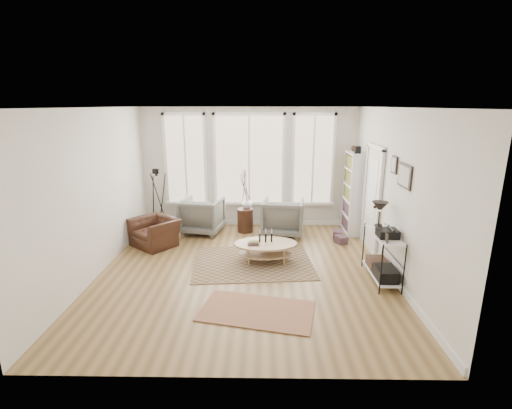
{
  "coord_description": "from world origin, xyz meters",
  "views": [
    {
      "loc": [
        0.31,
        -6.23,
        2.94
      ],
      "look_at": [
        0.2,
        0.6,
        1.1
      ],
      "focal_mm": 26.0,
      "sensor_mm": 36.0,
      "label": 1
    }
  ],
  "objects_px": {
    "bookcase": "(353,193)",
    "armchair_right": "(283,217)",
    "low_shelf": "(382,252)",
    "armchair_left": "(202,215)",
    "coffee_table": "(265,247)",
    "accent_chair": "(155,232)",
    "side_table": "(245,201)"
  },
  "relations": [
    {
      "from": "bookcase",
      "to": "armchair_right",
      "type": "bearing_deg",
      "value": -172.47
    },
    {
      "from": "low_shelf",
      "to": "armchair_left",
      "type": "distance_m",
      "value": 4.23
    },
    {
      "from": "coffee_table",
      "to": "armchair_left",
      "type": "height_order",
      "value": "armchair_left"
    },
    {
      "from": "low_shelf",
      "to": "accent_chair",
      "type": "distance_m",
      "value": 4.64
    },
    {
      "from": "coffee_table",
      "to": "armchair_left",
      "type": "distance_m",
      "value": 2.24
    },
    {
      "from": "side_table",
      "to": "accent_chair",
      "type": "distance_m",
      "value": 2.16
    },
    {
      "from": "low_shelf",
      "to": "armchair_right",
      "type": "relative_size",
      "value": 1.37
    },
    {
      "from": "low_shelf",
      "to": "coffee_table",
      "type": "relative_size",
      "value": 1.05
    },
    {
      "from": "bookcase",
      "to": "coffee_table",
      "type": "relative_size",
      "value": 1.66
    },
    {
      "from": "armchair_left",
      "to": "coffee_table",
      "type": "bearing_deg",
      "value": 141.51
    },
    {
      "from": "coffee_table",
      "to": "armchair_left",
      "type": "bearing_deg",
      "value": 131.25
    },
    {
      "from": "armchair_left",
      "to": "side_table",
      "type": "bearing_deg",
      "value": -165.72
    },
    {
      "from": "low_shelf",
      "to": "armchair_left",
      "type": "height_order",
      "value": "low_shelf"
    },
    {
      "from": "bookcase",
      "to": "low_shelf",
      "type": "xyz_separation_m",
      "value": [
        -0.06,
        -2.52,
        -0.44
      ]
    },
    {
      "from": "low_shelf",
      "to": "side_table",
      "type": "height_order",
      "value": "side_table"
    },
    {
      "from": "armchair_left",
      "to": "armchair_right",
      "type": "xyz_separation_m",
      "value": [
        1.9,
        -0.11,
        0.01
      ]
    },
    {
      "from": "bookcase",
      "to": "low_shelf",
      "type": "distance_m",
      "value": 2.56
    },
    {
      "from": "coffee_table",
      "to": "armchair_right",
      "type": "xyz_separation_m",
      "value": [
        0.42,
        1.57,
        0.14
      ]
    },
    {
      "from": "bookcase",
      "to": "coffee_table",
      "type": "xyz_separation_m",
      "value": [
        -2.05,
        -1.79,
        -0.66
      ]
    },
    {
      "from": "bookcase",
      "to": "armchair_right",
      "type": "xyz_separation_m",
      "value": [
        -1.63,
        -0.22,
        -0.52
      ]
    },
    {
      "from": "bookcase",
      "to": "side_table",
      "type": "height_order",
      "value": "bookcase"
    },
    {
      "from": "bookcase",
      "to": "armchair_left",
      "type": "xyz_separation_m",
      "value": [
        -3.53,
        -0.1,
        -0.53
      ]
    },
    {
      "from": "side_table",
      "to": "coffee_table",
      "type": "bearing_deg",
      "value": -75.15
    },
    {
      "from": "low_shelf",
      "to": "accent_chair",
      "type": "xyz_separation_m",
      "value": [
        -4.36,
        1.56,
        -0.21
      ]
    },
    {
      "from": "low_shelf",
      "to": "coffee_table",
      "type": "bearing_deg",
      "value": 159.82
    },
    {
      "from": "bookcase",
      "to": "armchair_right",
      "type": "relative_size",
      "value": 2.17
    },
    {
      "from": "low_shelf",
      "to": "bookcase",
      "type": "bearing_deg",
      "value": 88.72
    },
    {
      "from": "armchair_right",
      "to": "side_table",
      "type": "height_order",
      "value": "side_table"
    },
    {
      "from": "coffee_table",
      "to": "side_table",
      "type": "relative_size",
      "value": 0.79
    },
    {
      "from": "accent_chair",
      "to": "armchair_right",
      "type": "bearing_deg",
      "value": 53.86
    },
    {
      "from": "coffee_table",
      "to": "armchair_left",
      "type": "xyz_separation_m",
      "value": [
        -1.48,
        1.68,
        0.12
      ]
    },
    {
      "from": "armchair_left",
      "to": "armchair_right",
      "type": "height_order",
      "value": "armchair_right"
    }
  ]
}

